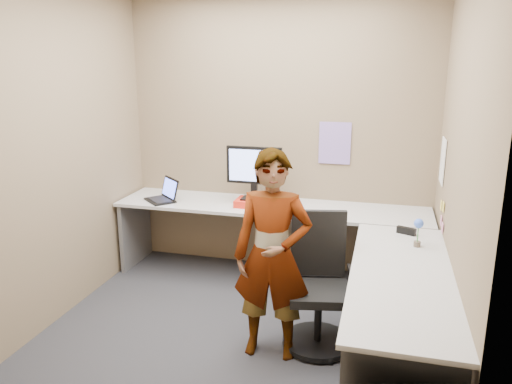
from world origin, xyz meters
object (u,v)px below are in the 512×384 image
(office_chair, at_px, (318,293))
(person, at_px, (272,256))
(desk, at_px, (306,245))
(monitor, at_px, (254,168))

(office_chair, height_order, person, person)
(desk, bearing_deg, person, -100.66)
(desk, distance_m, office_chair, 0.53)
(desk, height_order, person, person)
(desk, relative_size, monitor, 5.67)
(desk, xyz_separation_m, office_chair, (0.17, -0.47, -0.19))
(monitor, bearing_deg, person, -68.83)
(monitor, relative_size, person, 0.35)
(monitor, xyz_separation_m, office_chair, (0.76, -1.01, -0.69))
(monitor, relative_size, office_chair, 0.54)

